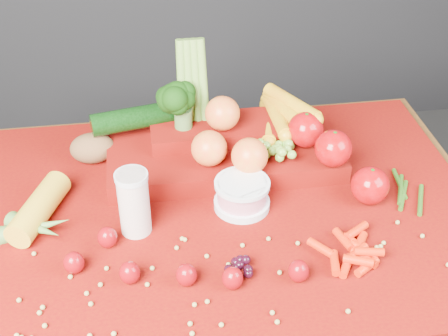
{
  "coord_description": "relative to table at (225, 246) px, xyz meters",
  "views": [
    {
      "loc": [
        -0.15,
        -0.98,
        1.59
      ],
      "look_at": [
        0.0,
        0.02,
        0.85
      ],
      "focal_mm": 50.0,
      "sensor_mm": 36.0,
      "label": 1
    }
  ],
  "objects": [
    {
      "name": "table",
      "position": [
        0.0,
        0.0,
        0.0
      ],
      "size": [
        1.1,
        0.8,
        0.75
      ],
      "color": "#351F0C",
      "rests_on": "ground"
    },
    {
      "name": "red_cloth",
      "position": [
        0.0,
        0.0,
        0.1
      ],
      "size": [
        1.05,
        0.75,
        0.01
      ],
      "primitive_type": "cube",
      "color": "#650D03",
      "rests_on": "table"
    },
    {
      "name": "milk_glass",
      "position": [
        -0.18,
        -0.04,
        0.18
      ],
      "size": [
        0.06,
        0.06,
        0.14
      ],
      "rotation": [
        0.0,
        0.0,
        -0.16
      ],
      "color": "beige",
      "rests_on": "red_cloth"
    },
    {
      "name": "yogurt_bowl",
      "position": [
        0.03,
        -0.0,
        0.14
      ],
      "size": [
        0.12,
        0.12,
        0.06
      ],
      "rotation": [
        0.0,
        0.0,
        -0.08
      ],
      "color": "silver",
      "rests_on": "red_cloth"
    },
    {
      "name": "strawberry_scatter",
      "position": [
        -0.13,
        -0.15,
        0.13
      ],
      "size": [
        0.44,
        0.28,
        0.05
      ],
      "color": "maroon",
      "rests_on": "red_cloth"
    },
    {
      "name": "dark_grape_cluster",
      "position": [
        -0.0,
        -0.19,
        0.12
      ],
      "size": [
        0.06,
        0.05,
        0.03
      ],
      "primitive_type": null,
      "color": "black",
      "rests_on": "red_cloth"
    },
    {
      "name": "soybean_scatter",
      "position": [
        0.0,
        -0.2,
        0.11
      ],
      "size": [
        0.84,
        0.24,
        0.01
      ],
      "primitive_type": null,
      "color": "#A49346",
      "rests_on": "red_cloth"
    },
    {
      "name": "corn_ear",
      "position": [
        -0.38,
        -0.01,
        0.13
      ],
      "size": [
        0.23,
        0.26,
        0.06
      ],
      "rotation": [
        0.0,
        0.0,
        1.19
      ],
      "color": "gold",
      "rests_on": "red_cloth"
    },
    {
      "name": "potato",
      "position": [
        -0.27,
        0.21,
        0.14
      ],
      "size": [
        0.1,
        0.07,
        0.07
      ],
      "primitive_type": "ellipsoid",
      "color": "brown",
      "rests_on": "red_cloth"
    },
    {
      "name": "baby_carrot_pile",
      "position": [
        0.2,
        -0.17,
        0.12
      ],
      "size": [
        0.17,
        0.17,
        0.03
      ],
      "primitive_type": null,
      "color": "red",
      "rests_on": "red_cloth"
    },
    {
      "name": "green_bean_pile",
      "position": [
        0.39,
        -0.01,
        0.11
      ],
      "size": [
        0.14,
        0.12,
        0.01
      ],
      "primitive_type": null,
      "color": "#265212",
      "rests_on": "red_cloth"
    },
    {
      "name": "produce_mound",
      "position": [
        0.04,
        0.15,
        0.17
      ],
      "size": [
        0.61,
        0.37,
        0.27
      ],
      "color": "#650D03",
      "rests_on": "red_cloth"
    }
  ]
}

